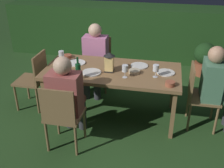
# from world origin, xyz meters

# --- Properties ---
(ground_plane) EXTENTS (16.00, 16.00, 0.00)m
(ground_plane) POSITION_xyz_m (0.00, 0.00, 0.00)
(ground_plane) COLOR #26471E
(dining_table) EXTENTS (1.84, 0.88, 0.72)m
(dining_table) POSITION_xyz_m (0.00, 0.00, 0.67)
(dining_table) COLOR olive
(dining_table) RESTS_ON ground
(chair_head_far) EXTENTS (0.40, 0.42, 0.87)m
(chair_head_far) POSITION_xyz_m (1.17, 0.00, 0.49)
(chair_head_far) COLOR brown
(chair_head_far) RESTS_ON ground
(person_in_green) EXTENTS (0.48, 0.38, 1.15)m
(person_in_green) POSITION_xyz_m (1.36, 0.00, 0.64)
(person_in_green) COLOR #4C7A5B
(person_in_green) RESTS_ON ground
(chair_side_right_a) EXTENTS (0.42, 0.40, 0.87)m
(chair_side_right_a) POSITION_xyz_m (-0.41, 0.83, 0.49)
(chair_side_right_a) COLOR brown
(chair_side_right_a) RESTS_ON ground
(person_in_pink) EXTENTS (0.38, 0.47, 1.15)m
(person_in_pink) POSITION_xyz_m (-0.41, 0.64, 0.64)
(person_in_pink) COLOR #C675A3
(person_in_pink) RESTS_ON ground
(chair_side_left_a) EXTENTS (0.42, 0.40, 0.87)m
(chair_side_left_a) POSITION_xyz_m (-0.41, -0.83, 0.49)
(chair_side_left_a) COLOR brown
(chair_side_left_a) RESTS_ON ground
(person_in_rust) EXTENTS (0.38, 0.47, 1.15)m
(person_in_rust) POSITION_xyz_m (-0.41, -0.64, 0.64)
(person_in_rust) COLOR #9E4C47
(person_in_rust) RESTS_ON ground
(chair_head_near) EXTENTS (0.40, 0.42, 0.87)m
(chair_head_near) POSITION_xyz_m (-1.17, 0.00, 0.49)
(chair_head_near) COLOR brown
(chair_head_near) RESTS_ON ground
(lantern_centerpiece) EXTENTS (0.15, 0.15, 0.27)m
(lantern_centerpiece) POSITION_xyz_m (-0.03, -0.05, 0.87)
(lantern_centerpiece) COLOR black
(lantern_centerpiece) RESTS_ON dining_table
(green_bottle_on_table) EXTENTS (0.07, 0.07, 0.29)m
(green_bottle_on_table) POSITION_xyz_m (-0.36, -0.35, 0.83)
(green_bottle_on_table) COLOR #144723
(green_bottle_on_table) RESTS_ON dining_table
(wine_glass_a) EXTENTS (0.08, 0.08, 0.17)m
(wine_glass_a) POSITION_xyz_m (0.59, -0.10, 0.84)
(wine_glass_a) COLOR silver
(wine_glass_a) RESTS_ON dining_table
(wine_glass_b) EXTENTS (0.08, 0.08, 0.17)m
(wine_glass_b) POSITION_xyz_m (-0.76, 0.12, 0.84)
(wine_glass_b) COLOR silver
(wine_glass_b) RESTS_ON dining_table
(wine_glass_c) EXTENTS (0.08, 0.08, 0.17)m
(wine_glass_c) POSITION_xyz_m (0.21, -0.19, 0.84)
(wine_glass_c) COLOR silver
(wine_glass_c) RESTS_ON dining_table
(plate_a) EXTENTS (0.24, 0.24, 0.01)m
(plate_a) POSITION_xyz_m (0.35, 0.20, 0.73)
(plate_a) COLOR silver
(plate_a) RESTS_ON dining_table
(plate_b) EXTENTS (0.26, 0.26, 0.01)m
(plate_b) POSITION_xyz_m (-0.54, 0.12, 0.73)
(plate_b) COLOR white
(plate_b) RESTS_ON dining_table
(plate_c) EXTENTS (0.24, 0.24, 0.01)m
(plate_c) POSITION_xyz_m (0.72, 0.04, 0.73)
(plate_c) COLOR silver
(plate_c) RESTS_ON dining_table
(plate_d) EXTENTS (0.26, 0.26, 0.01)m
(plate_d) POSITION_xyz_m (-0.24, -0.15, 0.73)
(plate_d) COLOR silver
(plate_d) RESTS_ON dining_table
(bowl_olives) EXTENTS (0.12, 0.12, 0.05)m
(bowl_olives) POSITION_xyz_m (0.78, -0.31, 0.75)
(bowl_olives) COLOR #9E5138
(bowl_olives) RESTS_ON dining_table
(bowl_bread) EXTENTS (0.15, 0.15, 0.05)m
(bowl_bread) POSITION_xyz_m (0.31, -0.04, 0.75)
(bowl_bread) COLOR #BCAD8E
(bowl_bread) RESTS_ON dining_table
(bowl_salad) EXTENTS (0.13, 0.13, 0.04)m
(bowl_salad) POSITION_xyz_m (-0.75, 0.30, 0.74)
(bowl_salad) COLOR #9E5138
(bowl_salad) RESTS_ON dining_table
(hedge_backdrop) EXTENTS (5.54, 0.81, 1.08)m
(hedge_backdrop) POSITION_xyz_m (0.00, 2.47, 0.54)
(hedge_backdrop) COLOR #1E4219
(hedge_backdrop) RESTS_ON ground
(potted_plant_by_hedge) EXTENTS (0.41, 0.41, 0.62)m
(potted_plant_by_hedge) POSITION_xyz_m (1.42, 1.71, 0.33)
(potted_plant_by_hedge) COLOR brown
(potted_plant_by_hedge) RESTS_ON ground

